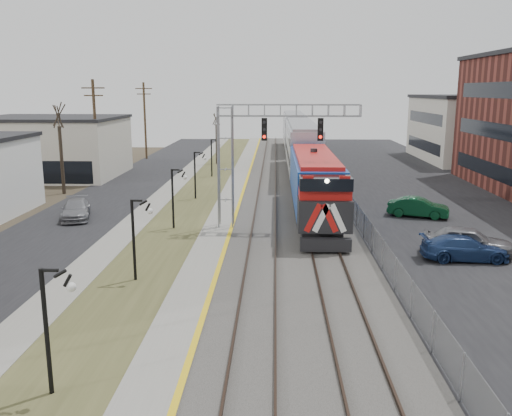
{
  "coord_description": "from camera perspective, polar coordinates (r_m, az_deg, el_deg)",
  "views": [
    {
      "loc": [
        2.69,
        -6.54,
        9.0
      ],
      "look_at": [
        1.65,
        22.77,
        2.6
      ],
      "focal_mm": 38.0,
      "sensor_mm": 36.0,
      "label": 1
    }
  ],
  "objects": [
    {
      "name": "lampposts",
      "position": [
        26.65,
        -12.6,
        -3.22
      ],
      "size": [
        0.14,
        62.14,
        4.0
      ],
      "color": "black",
      "rests_on": "ground"
    },
    {
      "name": "track_far",
      "position": [
        42.54,
        5.78,
        0.41
      ],
      "size": [
        1.58,
        120.0,
        0.15
      ],
      "color": "#2D2119",
      "rests_on": "ballast_bed"
    },
    {
      "name": "fence",
      "position": [
        42.7,
        9.41,
        1.07
      ],
      "size": [
        0.04,
        120.0,
        1.6
      ],
      "primitive_type": "cube",
      "color": "gray",
      "rests_on": "ground"
    },
    {
      "name": "sidewalk",
      "position": [
        43.59,
        -10.86,
        0.22
      ],
      "size": [
        2.0,
        120.0,
        0.08
      ],
      "primitive_type": "cube",
      "color": "gray",
      "rests_on": "ground"
    },
    {
      "name": "ballast_bed",
      "position": [
        42.51,
        3.75,
        0.2
      ],
      "size": [
        8.0,
        120.0,
        0.2
      ],
      "primitive_type": "cube",
      "color": "#595651",
      "rests_on": "ground"
    },
    {
      "name": "parking_lot",
      "position": [
        44.54,
        19.37,
        -0.03
      ],
      "size": [
        16.0,
        120.0,
        0.04
      ],
      "primitive_type": "cube",
      "color": "black",
      "rests_on": "ground"
    },
    {
      "name": "train",
      "position": [
        61.97,
        4.65,
        6.6
      ],
      "size": [
        3.0,
        63.05,
        5.33
      ],
      "color": "#123D98",
      "rests_on": "ground"
    },
    {
      "name": "car_lot_e",
      "position": [
        32.16,
        21.4,
        -3.32
      ],
      "size": [
        5.07,
        2.98,
        1.62
      ],
      "primitive_type": "imported",
      "rotation": [
        0.0,
        0.0,
        1.33
      ],
      "color": "slate",
      "rests_on": "ground"
    },
    {
      "name": "grass_median",
      "position": [
        43.02,
        -6.96,
        0.18
      ],
      "size": [
        4.0,
        120.0,
        0.06
      ],
      "primitive_type": "cube",
      "color": "#454725",
      "rests_on": "ground"
    },
    {
      "name": "platform",
      "position": [
        42.64,
        -2.98,
        0.27
      ],
      "size": [
        2.0,
        120.0,
        0.24
      ],
      "primitive_type": "cube",
      "color": "gray",
      "rests_on": "ground"
    },
    {
      "name": "street_west",
      "position": [
        44.81,
        -16.48,
        0.24
      ],
      "size": [
        7.0,
        120.0,
        0.04
      ],
      "primitive_type": "cube",
      "color": "black",
      "rests_on": "ground"
    },
    {
      "name": "platform_edge",
      "position": [
        42.55,
        -1.8,
        0.43
      ],
      "size": [
        0.24,
        120.0,
        0.01
      ],
      "primitive_type": "cube",
      "color": "gold",
      "rests_on": "platform"
    },
    {
      "name": "signal_gantry",
      "position": [
        34.73,
        -0.41,
        6.67
      ],
      "size": [
        9.0,
        1.07,
        8.15
      ],
      "color": "gray",
      "rests_on": "ground"
    },
    {
      "name": "car_lot_f",
      "position": [
        40.7,
        16.7,
        0.02
      ],
      "size": [
        4.51,
        2.79,
        1.4
      ],
      "primitive_type": "imported",
      "rotation": [
        0.0,
        0.0,
        1.24
      ],
      "color": "#0C3D21",
      "rests_on": "ground"
    },
    {
      "name": "track_near",
      "position": [
        42.46,
        1.06,
        0.45
      ],
      "size": [
        1.58,
        120.0,
        0.15
      ],
      "color": "#2D2119",
      "rests_on": "ballast_bed"
    },
    {
      "name": "car_lot_d",
      "position": [
        31.23,
        21.1,
        -4.02
      ],
      "size": [
        4.62,
        1.96,
        1.33
      ],
      "primitive_type": "imported",
      "rotation": [
        0.0,
        0.0,
        1.55
      ],
      "color": "navy",
      "rests_on": "ground"
    },
    {
      "name": "bare_trees",
      "position": [
        48.39,
        -16.53,
        4.32
      ],
      "size": [
        12.3,
        42.3,
        5.95
      ],
      "color": "#382D23",
      "rests_on": "ground"
    },
    {
      "name": "car_street_b",
      "position": [
        40.59,
        -18.43,
        -0.18
      ],
      "size": [
        3.09,
        4.93,
        1.33
      ],
      "primitive_type": "imported",
      "rotation": [
        0.0,
        0.0,
        0.29
      ],
      "color": "slate",
      "rests_on": "ground"
    }
  ]
}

